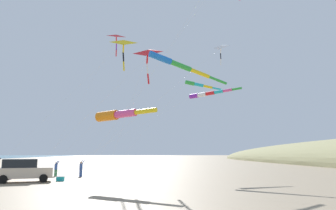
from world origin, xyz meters
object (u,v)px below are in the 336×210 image
object	(u,v)px
kite_delta_yellow_midlevel	(147,53)
kite_windsock_purple_drifting	(179,65)
kite_delta_blue_topmost	(123,43)
kite_delta_long_streamer_left	(220,47)
cooler_box	(60,179)
kite_windsock_rainbow_low_near	(117,115)
person_child_grey_jacket	(56,168)
kite_windsock_small_distant	(207,94)
parked_car	(23,170)
person_child_green_jacket	(11,171)
person_bystander_far	(81,168)
kite_delta_striped_overhead	(116,36)
kite_windsock_red_high_left	(198,85)

from	to	relation	value
kite_delta_yellow_midlevel	kite_windsock_purple_drifting	xyz separation A→B (m)	(2.37, -4.52, -2.39)
kite_delta_blue_topmost	kite_delta_long_streamer_left	xyz separation A→B (m)	(10.07, -0.20, -0.27)
cooler_box	kite_windsock_rainbow_low_near	distance (m)	8.08
cooler_box	kite_delta_long_streamer_left	bearing A→B (deg)	12.63
person_child_grey_jacket	kite_windsock_small_distant	bearing A→B (deg)	-14.24
parked_car	person_child_green_jacket	size ratio (longest dim) A/B	3.33
person_bystander_far	parked_car	bearing A→B (deg)	-122.30
parked_car	kite_windsock_small_distant	xyz separation A→B (m)	(16.06, 2.86, 7.16)
kite_windsock_rainbow_low_near	kite_windsock_purple_drifting	bearing A→B (deg)	0.67
person_child_green_jacket	kite_windsock_rainbow_low_near	bearing A→B (deg)	-33.02
kite_delta_long_streamer_left	kite_delta_striped_overhead	distance (m)	11.64
person_bystander_far	kite_delta_striped_overhead	xyz separation A→B (m)	(3.08, 1.34, 14.36)
kite_windsock_red_high_left	kite_delta_yellow_midlevel	bearing A→B (deg)	-129.76
cooler_box	kite_windsock_small_distant	distance (m)	15.54
person_bystander_far	kite_delta_yellow_midlevel	size ratio (longest dim) A/B	0.14
cooler_box	kite_delta_striped_overhead	bearing A→B (deg)	59.08
parked_car	person_child_grey_jacket	world-z (taller)	parked_car
kite_delta_yellow_midlevel	kite_delta_striped_overhead	size ratio (longest dim) A/B	0.78
kite_delta_long_streamer_left	person_child_green_jacket	bearing A→B (deg)	-176.94
parked_car	kite_delta_blue_topmost	world-z (taller)	kite_delta_blue_topmost
cooler_box	person_bystander_far	xyz separation A→B (m)	(0.79, 5.12, 0.69)
person_child_green_jacket	kite_delta_yellow_midlevel	bearing A→B (deg)	-8.36
parked_car	kite_delta_yellow_midlevel	size ratio (longest dim) A/B	0.38
cooler_box	person_child_grey_jacket	distance (m)	6.36
parked_car	kite_windsock_small_distant	bearing A→B (deg)	10.09
kite_windsock_small_distant	kite_windsock_purple_drifting	distance (m)	7.29
person_child_grey_jacket	kite_windsock_red_high_left	xyz separation A→B (m)	(15.20, 1.77, 9.36)
kite_windsock_red_high_left	kite_windsock_purple_drifting	size ratio (longest dim) A/B	0.75
kite_windsock_purple_drifting	kite_delta_striped_overhead	xyz separation A→B (m)	(-5.72, 10.49, 6.07)
person_child_grey_jacket	kite_delta_blue_topmost	size ratio (longest dim) A/B	0.11
kite_delta_blue_topmost	kite_windsock_small_distant	size ratio (longest dim) A/B	0.79
kite_delta_yellow_midlevel	person_bystander_far	bearing A→B (deg)	144.26
cooler_box	person_bystander_far	distance (m)	5.23
person_child_grey_jacket	kite_delta_long_streamer_left	size ratio (longest dim) A/B	0.10
person_child_green_jacket	kite_delta_blue_topmost	xyz separation A→B (m)	(9.75, 1.26, 12.79)
kite_delta_blue_topmost	kite_delta_striped_overhead	bearing A→B (deg)	108.37
person_child_grey_jacket	kite_windsock_small_distant	distance (m)	17.17
person_child_grey_jacket	kite_windsock_red_high_left	world-z (taller)	kite_windsock_red_high_left
cooler_box	kite_delta_striped_overhead	size ratio (longest dim) A/B	0.04
kite_delta_yellow_midlevel	kite_windsock_red_high_left	world-z (taller)	kite_delta_yellow_midlevel
person_child_green_jacket	kite_windsock_red_high_left	distance (m)	21.26
cooler_box	person_child_grey_jacket	size ratio (longest dim) A/B	0.40
person_bystander_far	kite_delta_striped_overhead	size ratio (longest dim) A/B	0.11
kite_delta_yellow_midlevel	kite_delta_striped_overhead	xyz separation A→B (m)	(-3.36, 5.97, 3.68)
kite_delta_yellow_midlevel	kite_delta_long_streamer_left	distance (m)	8.37
kite_delta_yellow_midlevel	kite_delta_striped_overhead	bearing A→B (deg)	119.37
cooler_box	parked_car	bearing A→B (deg)	-167.32
parked_car	person_child_green_jacket	xyz separation A→B (m)	(-2.06, 2.92, -0.19)
person_child_grey_jacket	kite_windsock_rainbow_low_near	bearing A→B (deg)	-56.29
person_child_green_jacket	cooler_box	bearing A→B (deg)	-24.89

